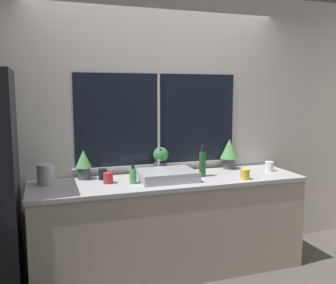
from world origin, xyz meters
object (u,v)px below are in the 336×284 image
potted_plant_left (84,163)px  potted_plant_center (161,159)px  mug_black (103,174)px  sink (166,175)px  mug_yellow (245,174)px  mug_red (108,178)px  potted_plant_right (229,151)px  soap_bottle (133,176)px  bottle_tall (203,163)px  mug_white (269,166)px  kettle (46,174)px

potted_plant_left → potted_plant_center: 0.75m
mug_black → potted_plant_center: bearing=6.3°
sink → mug_yellow: 0.73m
mug_black → sink: bearing=-20.9°
potted_plant_center → mug_black: (-0.58, -0.06, -0.10)m
mug_yellow → mug_red: (-1.23, 0.25, 0.00)m
sink → potted_plant_right: size_ratio=1.65×
potted_plant_left → sink: bearing=-21.0°
potted_plant_left → mug_red: (0.19, -0.23, -0.11)m
potted_plant_center → mug_black: potted_plant_center is taller
soap_bottle → bottle_tall: (0.70, 0.06, 0.06)m
soap_bottle → potted_plant_center: bearing=40.7°
potted_plant_right → bottle_tall: size_ratio=1.03×
sink → mug_white: size_ratio=5.30×
potted_plant_left → mug_black: 0.21m
mug_yellow → mug_red: bearing=168.5°
potted_plant_left → mug_black: size_ratio=2.81×
potted_plant_right → mug_yellow: size_ratio=3.37×
potted_plant_left → potted_plant_right: (1.50, 0.00, 0.03)m
potted_plant_center → mug_white: 1.12m
sink → kettle: sink is taller
potted_plant_right → bottle_tall: potted_plant_right is taller
bottle_tall → potted_plant_left: bearing=167.4°
mug_red → kettle: 0.54m
bottle_tall → potted_plant_center: bearing=144.4°
bottle_tall → soap_bottle: bearing=-175.1°
potted_plant_right → bottle_tall: bearing=-149.4°
sink → mug_red: size_ratio=5.40×
soap_bottle → bottle_tall: bottle_tall is taller
potted_plant_left → kettle: (-0.34, -0.10, -0.06)m
bottle_tall → sink: bearing=-175.4°
sink → potted_plant_right: bearing=19.2°
soap_bottle → mug_white: (1.44, 0.07, -0.02)m
mug_red → kettle: bearing=166.4°
potted_plant_center → mug_yellow: bearing=-35.6°
potted_plant_right → potted_plant_left: bearing=-180.0°
potted_plant_right → mug_black: (-1.34, -0.06, -0.13)m
mug_yellow → mug_white: 0.49m
potted_plant_right → kettle: bearing=-176.9°
sink → soap_bottle: 0.32m
potted_plant_right → mug_black: size_ratio=3.22×
sink → soap_bottle: sink is taller
sink → bottle_tall: 0.38m
potted_plant_left → kettle: potted_plant_left is taller
kettle → sink: bearing=-9.4°
mug_red → potted_plant_left: bearing=129.5°
mug_red → soap_bottle: bearing=-20.5°
soap_bottle → mug_black: bearing=133.8°
mug_white → soap_bottle: bearing=-177.4°
potted_plant_right → sink: bearing=-160.8°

